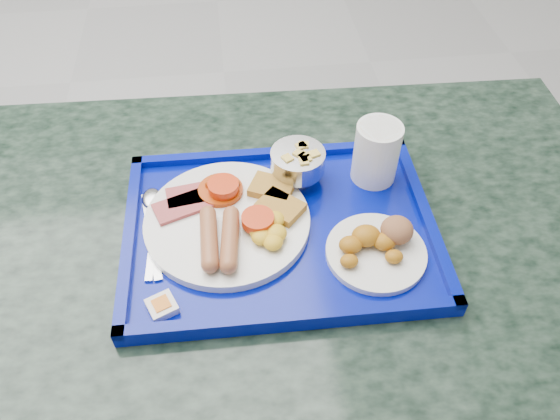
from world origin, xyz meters
name	(u,v)px	position (x,y,z in m)	size (l,w,h in m)	color
floor	(45,191)	(0.00, 0.00, 0.00)	(6.00, 6.00, 0.00)	gray
table	(295,292)	(0.76, -0.88, 0.52)	(1.15, 0.79, 0.70)	slate
tray	(280,230)	(0.73, -0.89, 0.71)	(0.49, 0.36, 0.03)	#030E92
main_plate	(232,219)	(0.66, -0.87, 0.73)	(0.26, 0.26, 0.04)	white
bread_plate	(378,245)	(0.87, -0.95, 0.74)	(0.15, 0.15, 0.05)	white
fruit_bowl	(298,162)	(0.77, -0.78, 0.76)	(0.09, 0.09, 0.06)	#ABAAAD
juice_cup	(377,151)	(0.90, -0.79, 0.78)	(0.08, 0.08, 0.11)	white
spoon	(152,210)	(0.53, -0.83, 0.72)	(0.03, 0.19, 0.01)	#ABAAAD
knife	(151,235)	(0.53, -0.88, 0.72)	(0.01, 0.18, 0.00)	#ABAAAD
jam_packet	(162,306)	(0.55, -1.01, 0.73)	(0.05, 0.05, 0.01)	white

